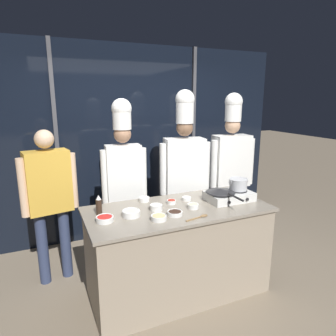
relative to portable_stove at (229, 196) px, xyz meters
name	(u,v)px	position (x,y,z in m)	size (l,w,h in m)	color
ground_plane	(177,290)	(-0.59, 0.01, -0.97)	(24.00, 24.00, 0.00)	#7F705B
window_wall_back	(130,143)	(-0.59, 1.61, 0.38)	(4.67, 0.09, 2.70)	black
demo_counter	(178,250)	(-0.59, 0.01, -0.51)	(1.81, 0.83, 0.93)	gray
portable_stove	(229,196)	(0.00, 0.00, 0.00)	(0.48, 0.32, 0.10)	silver
frying_pan	(221,191)	(-0.11, 0.00, 0.07)	(0.31, 0.53, 0.04)	#232326
stock_pot	(238,184)	(0.11, 0.00, 0.12)	(0.22, 0.19, 0.12)	#B7BABF
squeeze_bottle_soy	(99,205)	(-1.34, 0.14, 0.04)	(0.06, 0.06, 0.19)	#332319
prep_bowl_bean_sprouts	(131,213)	(-1.08, -0.01, -0.01)	(0.17, 0.17, 0.06)	white
prep_bowl_soy_glaze	(175,213)	(-0.70, -0.15, -0.02)	(0.15, 0.15, 0.04)	white
prep_bowl_rice	(187,198)	(-0.42, 0.17, -0.03)	(0.10, 0.10, 0.04)	white
prep_bowl_onion	(144,199)	(-0.84, 0.33, -0.02)	(0.12, 0.12, 0.04)	white
prep_bowl_bell_pepper	(105,219)	(-1.33, -0.03, -0.02)	(0.16, 0.16, 0.05)	white
prep_bowl_garlic	(156,207)	(-0.81, 0.04, -0.01)	(0.12, 0.12, 0.06)	white
prep_bowl_ginger	(159,217)	(-0.88, -0.19, -0.02)	(0.14, 0.14, 0.05)	white
prep_bowl_noodles	(193,206)	(-0.46, -0.06, -0.02)	(0.11, 0.11, 0.05)	white
prep_bowl_chili_flakes	(171,202)	(-0.60, 0.15, -0.03)	(0.09, 0.09, 0.04)	white
serving_spoon_slotted	(201,216)	(-0.50, -0.29, -0.04)	(0.25, 0.08, 0.02)	olive
person_guest	(49,193)	(-1.74, 0.74, 0.04)	(0.57, 0.30, 1.67)	#2D3856
chef_head	(124,170)	(-0.94, 0.72, 0.21)	(0.52, 0.24, 1.98)	#4C4C51
chef_sous	(184,165)	(-0.19, 0.69, 0.20)	(0.63, 0.32, 2.08)	#2D3856
chef_line	(231,161)	(0.52, 0.72, 0.19)	(0.63, 0.29, 2.05)	#232326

